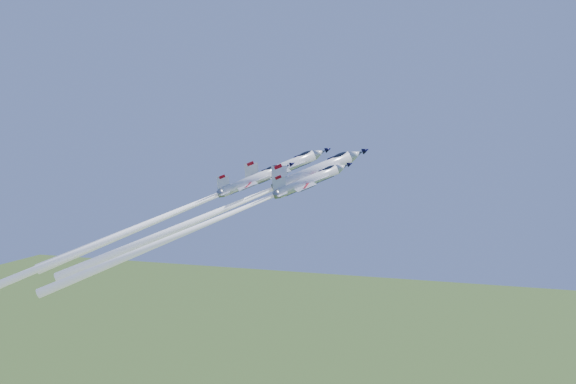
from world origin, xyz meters
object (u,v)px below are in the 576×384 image
(jet_slot, at_px, (137,228))
(jet_lead, at_px, (224,209))
(jet_left, at_px, (195,204))
(jet_right, at_px, (207,223))

(jet_slot, bearing_deg, jet_lead, 78.85)
(jet_lead, relative_size, jet_left, 0.99)
(jet_lead, xyz_separation_m, jet_left, (-9.45, 7.72, -0.27))
(jet_left, bearing_deg, jet_right, 6.41)
(jet_lead, bearing_deg, jet_right, -33.55)
(jet_left, relative_size, jet_right, 1.03)
(jet_right, bearing_deg, jet_slot, -123.15)
(jet_lead, height_order, jet_slot, jet_slot)
(jet_lead, distance_m, jet_slot, 15.75)
(jet_right, bearing_deg, jet_left, -173.59)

